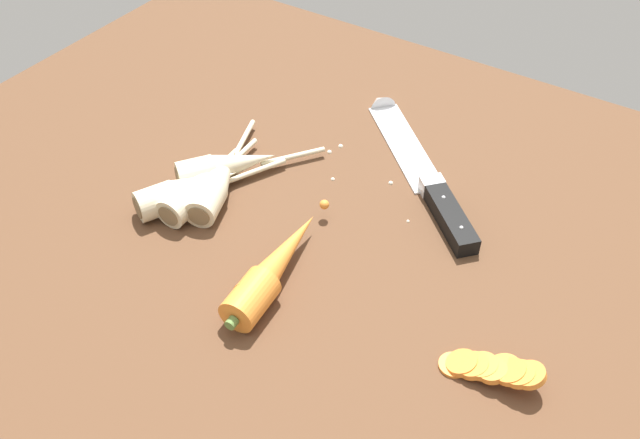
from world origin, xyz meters
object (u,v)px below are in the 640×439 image
chefs_knife (416,161)px  parsnip_front (218,180)px  parsnip_mid_left (199,188)px  parsnip_back (188,190)px  whole_carrot (274,269)px  parsnip_mid_right (227,166)px  carrot_slice_stack (492,369)px

chefs_knife → parsnip_front: bearing=-135.0°
chefs_knife → parsnip_mid_left: size_ratio=1.46×
parsnip_mid_left → parsnip_back: (-0.84, -1.12, -0.00)cm
whole_carrot → chefs_knife: bearing=82.3°
chefs_knife → parsnip_back: 30.53cm
parsnip_front → parsnip_mid_right: 2.96cm
whole_carrot → parsnip_back: whole_carrot is taller
whole_carrot → parsnip_mid_right: 19.62cm
whole_carrot → parsnip_mid_left: (-16.18, 6.25, -0.12)cm
chefs_knife → parsnip_mid_right: size_ratio=1.58×
parsnip_mid_right → parsnip_back: bearing=-100.3°
whole_carrot → parsnip_mid_right: bearing=143.9°
whole_carrot → parsnip_mid_right: size_ratio=1.25×
parsnip_back → chefs_knife: bearing=47.1°
parsnip_mid_left → parsnip_back: size_ratio=0.98×
chefs_knife → parsnip_back: (-20.76, -22.35, 1.33)cm
chefs_knife → parsnip_mid_left: 29.14cm
parsnip_mid_right → whole_carrot: bearing=-36.1°
parsnip_front → carrot_slice_stack: parsnip_front is taller
chefs_knife → parsnip_front: size_ratio=1.32×
whole_carrot → parsnip_mid_right: (-15.85, 11.56, -0.12)cm
parsnip_mid_left → parsnip_front: bearing=65.4°
parsnip_front → parsnip_mid_left: bearing=-114.6°
chefs_knife → whole_carrot: size_ratio=1.27×
chefs_knife → parsnip_mid_left: parsnip_mid_left is taller
chefs_knife → parsnip_mid_right: (-19.59, -15.93, 1.33)cm
chefs_knife → whole_carrot: 27.78cm
parsnip_mid_right → parsnip_back: (-1.17, -6.42, -0.00)cm
parsnip_back → parsnip_mid_left: bearing=53.1°
parsnip_mid_left → carrot_slice_stack: parsnip_mid_left is taller
parsnip_mid_left → parsnip_mid_right: same height
chefs_knife → carrot_slice_stack: size_ratio=2.71×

